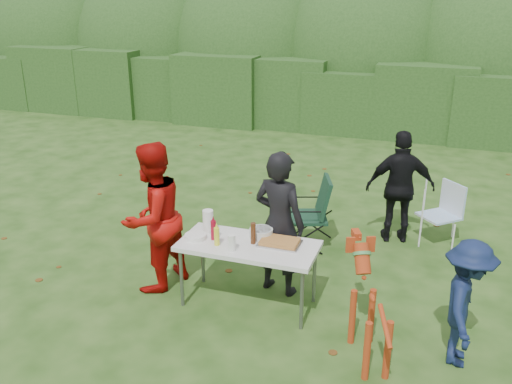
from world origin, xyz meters
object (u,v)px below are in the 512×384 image
(beer_bottle, at_px, (253,233))
(person_black_puffy, at_px, (400,187))
(child, at_px, (466,304))
(paper_towel_roll, at_px, (208,221))
(ketchup_bottle, at_px, (213,230))
(folding_table, at_px, (248,248))
(dog, at_px, (371,313))
(camping_chair, at_px, (306,213))
(lawn_chair, at_px, (439,214))
(person_cook, at_px, (279,223))
(mustard_bottle, at_px, (217,236))
(person_red_jacket, at_px, (153,217))

(beer_bottle, bearing_deg, person_black_puffy, 58.50)
(child, bearing_deg, paper_towel_roll, 82.88)
(child, height_order, beer_bottle, child)
(ketchup_bottle, bearing_deg, folding_table, 2.83)
(person_black_puffy, bearing_deg, dog, 75.43)
(camping_chair, distance_m, lawn_chair, 1.85)
(folding_table, bearing_deg, beer_bottle, 29.42)
(child, height_order, paper_towel_roll, child)
(beer_bottle, bearing_deg, ketchup_bottle, -174.04)
(beer_bottle, bearing_deg, lawn_chair, 50.79)
(dog, bearing_deg, ketchup_bottle, 50.12)
(person_cook, relative_size, child, 1.36)
(camping_chair, bearing_deg, child, 116.72)
(camping_chair, bearing_deg, folding_table, 61.86)
(person_black_puffy, xyz_separation_m, lawn_chair, (0.54, 0.11, -0.36))
(person_cook, relative_size, camping_chair, 1.70)
(lawn_chair, bearing_deg, mustard_bottle, 4.95)
(lawn_chair, bearing_deg, folding_table, 7.55)
(person_red_jacket, height_order, dog, person_red_jacket)
(child, xyz_separation_m, beer_bottle, (-2.17, 0.31, 0.24))
(person_red_jacket, distance_m, child, 3.40)
(person_black_puffy, relative_size, child, 1.26)
(camping_chair, height_order, beer_bottle, camping_chair)
(person_cook, relative_size, lawn_chair, 1.98)
(child, xyz_separation_m, dog, (-0.81, -0.27, -0.11))
(person_black_puffy, xyz_separation_m, ketchup_bottle, (-1.79, -2.25, 0.06))
(person_cook, bearing_deg, mustard_bottle, 57.73)
(folding_table, xyz_separation_m, person_black_puffy, (1.40, 2.23, 0.10))
(mustard_bottle, bearing_deg, person_cook, 44.74)
(folding_table, distance_m, child, 2.24)
(camping_chair, bearing_deg, beer_bottle, 63.40)
(mustard_bottle, bearing_deg, folding_table, 23.59)
(person_red_jacket, distance_m, lawn_chair, 3.90)
(dog, xyz_separation_m, camping_chair, (-1.16, 2.16, -0.01))
(camping_chair, distance_m, beer_bottle, 1.63)
(person_red_jacket, bearing_deg, folding_table, 104.06)
(person_black_puffy, distance_m, beer_bottle, 2.58)
(mustard_bottle, relative_size, ketchup_bottle, 0.91)
(camping_chair, bearing_deg, person_black_puffy, -171.08)
(dog, distance_m, lawn_chair, 2.94)
(mustard_bottle, relative_size, paper_towel_roll, 0.77)
(person_cook, xyz_separation_m, ketchup_bottle, (-0.62, -0.42, 0.00))
(paper_towel_roll, bearing_deg, ketchup_bottle, -50.56)
(dog, distance_m, mustard_bottle, 1.79)
(person_cook, distance_m, dog, 1.55)
(paper_towel_roll, bearing_deg, folding_table, -15.33)
(person_cook, bearing_deg, dog, 154.05)
(person_cook, bearing_deg, person_black_puffy, -109.55)
(folding_table, relative_size, person_red_jacket, 0.86)
(child, relative_size, beer_bottle, 5.19)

